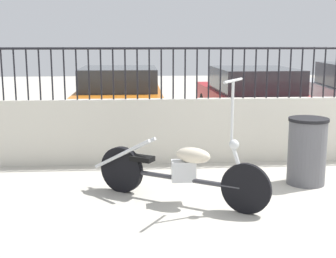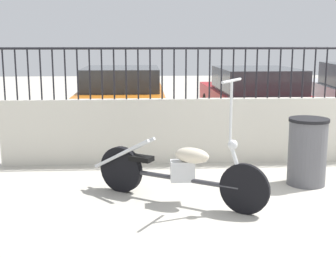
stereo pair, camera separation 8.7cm
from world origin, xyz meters
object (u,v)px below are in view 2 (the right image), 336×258
object	(u,v)px
trash_bin	(307,151)
car_red	(254,99)
car_orange	(122,98)
motorcycle_dark_grey	(172,169)

from	to	relation	value
trash_bin	car_red	bearing A→B (deg)	86.80
car_red	trash_bin	bearing A→B (deg)	175.97
car_orange	trash_bin	bearing A→B (deg)	-147.56
trash_bin	car_orange	world-z (taller)	car_orange
car_red	motorcycle_dark_grey	bearing A→B (deg)	154.04
motorcycle_dark_grey	car_orange	xyz separation A→B (m)	(-0.75, 4.67, 0.28)
motorcycle_dark_grey	car_red	bearing A→B (deg)	97.04
motorcycle_dark_grey	trash_bin	world-z (taller)	motorcycle_dark_grey
motorcycle_dark_grey	car_red	world-z (taller)	motorcycle_dark_grey
trash_bin	car_orange	size ratio (longest dim) A/B	0.23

